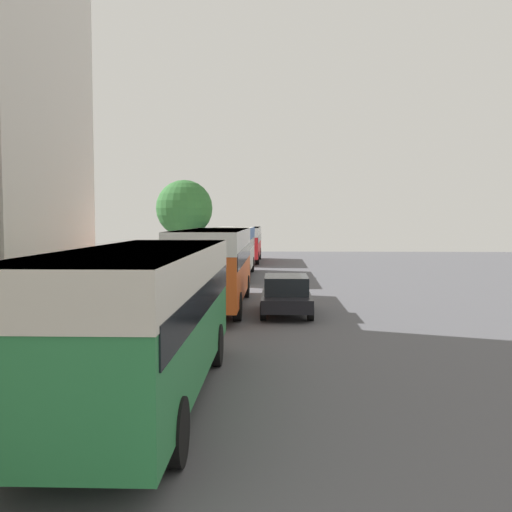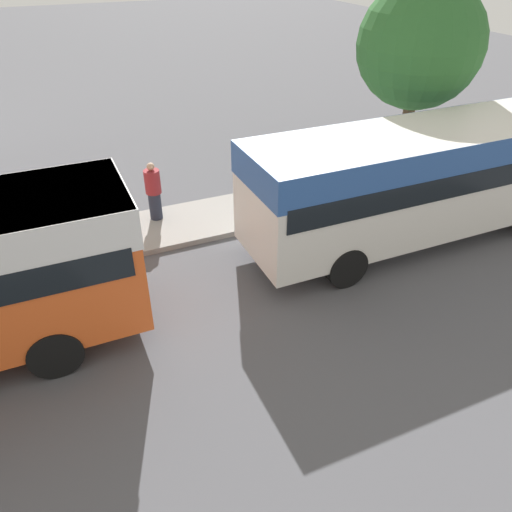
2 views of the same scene
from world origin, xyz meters
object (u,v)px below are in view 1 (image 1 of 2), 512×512
at_px(bus_third_in_line, 232,245).
at_px(pedestrian_near_curb, 152,269).
at_px(bus_lead, 142,303).
at_px(bus_rear, 245,239).
at_px(car_crossing, 286,294).
at_px(bus_following, 214,257).

height_order(bus_third_in_line, pedestrian_near_curb, bus_third_in_line).
relative_size(bus_lead, bus_third_in_line, 0.94).
bearing_deg(bus_lead, bus_third_in_line, 90.32).
relative_size(bus_third_in_line, pedestrian_near_curb, 5.82).
bearing_deg(bus_rear, pedestrian_near_curb, -101.41).
relative_size(bus_rear, pedestrian_near_curb, 5.68).
xyz_separation_m(bus_lead, car_crossing, (2.94, 10.22, -1.18)).
bearing_deg(bus_third_in_line, pedestrian_near_curb, -119.71).
height_order(bus_lead, pedestrian_near_curb, bus_lead).
relative_size(bus_lead, pedestrian_near_curb, 5.47).
distance_m(bus_following, car_crossing, 3.48).
distance_m(bus_lead, bus_third_in_line, 24.11).
bearing_deg(bus_third_in_line, bus_following, -88.84).
bearing_deg(car_crossing, bus_following, -29.47).
height_order(bus_third_in_line, car_crossing, bus_third_in_line).
bearing_deg(bus_lead, pedestrian_near_curb, 101.68).
height_order(bus_third_in_line, bus_rear, bus_third_in_line).
height_order(bus_rear, pedestrian_near_curb, bus_rear).
xyz_separation_m(bus_lead, pedestrian_near_curb, (-3.69, 17.87, -0.94)).
xyz_separation_m(bus_rear, pedestrian_near_curb, (-3.71, -18.37, -0.89)).
bearing_deg(bus_following, bus_rear, 90.23).
xyz_separation_m(bus_following, bus_rear, (-0.10, 24.43, -0.14)).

